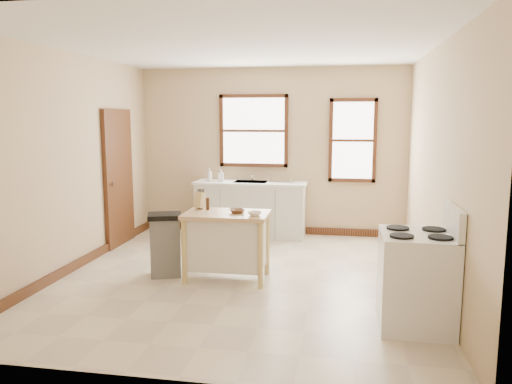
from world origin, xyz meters
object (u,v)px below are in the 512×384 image
trash_bin (165,245)px  gas_stove (417,266)px  soap_bottle_b (221,175)px  bowl_c (255,214)px  dish_rack (281,179)px  knife_block (200,201)px  bowl_a (237,211)px  soap_bottle_a (209,175)px  bowl_b (239,211)px  kitchen_island (227,246)px  pepper_grinder (208,204)px

trash_bin → gas_stove: bearing=-40.1°
soap_bottle_b → gas_stove: 4.28m
bowl_c → dish_rack: bearing=89.6°
knife_block → bowl_a: 0.56m
trash_bin → soap_bottle_a: bearing=70.5°
soap_bottle_a → bowl_b: soap_bottle_a is taller
trash_bin → bowl_a: bearing=-19.2°
soap_bottle_a → trash_bin: 2.28m
bowl_b → trash_bin: bowl_b is taller
kitchen_island → pepper_grinder: (-0.28, 0.15, 0.49)m
soap_bottle_b → trash_bin: size_ratio=0.26×
soap_bottle_b → dish_rack: (1.00, 0.04, -0.05)m
pepper_grinder → bowl_c: bearing=-23.6°
soap_bottle_b → dish_rack: size_ratio=0.53×
knife_block → bowl_c: bearing=-5.8°
pepper_grinder → trash_bin: pepper_grinder is taller
bowl_a → bowl_b: size_ratio=1.23×
soap_bottle_a → bowl_c: 2.60m
dish_rack → soap_bottle_b: bearing=-159.6°
pepper_grinder → bowl_c: pepper_grinder is taller
soap_bottle_b → dish_rack: soap_bottle_b is taller
soap_bottle_a → trash_bin: (0.01, -2.19, -0.63)m
dish_rack → trash_bin: bearing=-99.4°
kitchen_island → trash_bin: bearing=179.6°
soap_bottle_b → knife_block: (0.23, -2.03, -0.09)m
bowl_b → gas_stove: bearing=-29.2°
trash_bin → dish_rack: bearing=42.9°
dish_rack → bowl_b: 2.27m
dish_rack → kitchen_island: (-0.38, -2.27, -0.55)m
kitchen_island → gas_stove: (2.08, -1.06, 0.17)m
knife_block → gas_stove: (2.48, -1.26, -0.34)m
soap_bottle_b → trash_bin: bearing=-105.6°
soap_bottle_a → dish_rack: soap_bottle_a is taller
bowl_a → bowl_c: bowl_c is taller
soap_bottle_b → bowl_a: 2.35m
soap_bottle_b → kitchen_island: bearing=-85.7°
soap_bottle_b → bowl_a: (0.74, -2.22, -0.17)m
soap_bottle_a → bowl_a: size_ratio=1.18×
kitchen_island → gas_stove: size_ratio=0.87×
dish_rack → knife_block: size_ratio=1.94×
pepper_grinder → bowl_b: pepper_grinder is taller
pepper_grinder → gas_stove: gas_stove is taller
soap_bottle_a → gas_stove: gas_stove is taller
bowl_a → kitchen_island: bearing=-177.0°
dish_rack → bowl_c: dish_rack is taller
bowl_a → trash_bin: 1.02m
bowl_c → gas_stove: size_ratio=0.14×
kitchen_island → bowl_b: bearing=6.6°
dish_rack → bowl_b: (-0.24, -2.25, -0.12)m
soap_bottle_a → knife_block: bearing=-74.9°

